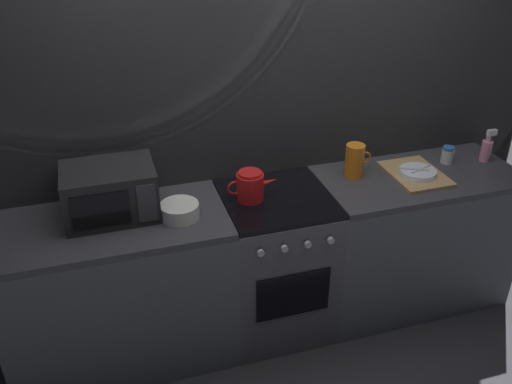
# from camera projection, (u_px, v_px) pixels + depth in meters

# --- Properties ---
(ground_plane) EXTENTS (8.00, 8.00, 0.00)m
(ground_plane) POSITION_uv_depth(u_px,v_px,m) (274.00, 320.00, 3.47)
(ground_plane) COLOR #2D2D33
(back_wall) EXTENTS (3.60, 0.05, 2.40)m
(back_wall) POSITION_uv_depth(u_px,v_px,m) (259.00, 125.00, 3.15)
(back_wall) COLOR gray
(back_wall) RESTS_ON ground_plane
(counter_left) EXTENTS (1.20, 0.60, 0.90)m
(counter_left) POSITION_uv_depth(u_px,v_px,m) (120.00, 292.00, 3.02)
(counter_left) COLOR #515459
(counter_left) RESTS_ON ground_plane
(stove_unit) EXTENTS (0.60, 0.63, 0.90)m
(stove_unit) POSITION_uv_depth(u_px,v_px,m) (275.00, 263.00, 3.25)
(stove_unit) COLOR #4C4C51
(stove_unit) RESTS_ON ground_plane
(counter_right) EXTENTS (1.20, 0.60, 0.90)m
(counter_right) POSITION_uv_depth(u_px,v_px,m) (410.00, 238.00, 3.48)
(counter_right) COLOR #515459
(counter_right) RESTS_ON ground_plane
(microwave) EXTENTS (0.46, 0.35, 0.27)m
(microwave) POSITION_uv_depth(u_px,v_px,m) (110.00, 192.00, 2.80)
(microwave) COLOR black
(microwave) RESTS_ON counter_left
(kettle) EXTENTS (0.28, 0.15, 0.17)m
(kettle) POSITION_uv_depth(u_px,v_px,m) (250.00, 186.00, 2.97)
(kettle) COLOR red
(kettle) RESTS_ON stove_unit
(mixing_bowl) EXTENTS (0.20, 0.20, 0.08)m
(mixing_bowl) POSITION_uv_depth(u_px,v_px,m) (180.00, 211.00, 2.82)
(mixing_bowl) COLOR silver
(mixing_bowl) RESTS_ON counter_left
(pitcher) EXTENTS (0.16, 0.11, 0.20)m
(pitcher) POSITION_uv_depth(u_px,v_px,m) (355.00, 161.00, 3.20)
(pitcher) COLOR orange
(pitcher) RESTS_ON counter_right
(dish_pile) EXTENTS (0.30, 0.40, 0.06)m
(dish_pile) POSITION_uv_depth(u_px,v_px,m) (416.00, 173.00, 3.23)
(dish_pile) COLOR tan
(dish_pile) RESTS_ON counter_right
(spice_jar) EXTENTS (0.08, 0.08, 0.10)m
(spice_jar) POSITION_uv_depth(u_px,v_px,m) (448.00, 155.00, 3.38)
(spice_jar) COLOR silver
(spice_jar) RESTS_ON counter_right
(spray_bottle) EXTENTS (0.08, 0.06, 0.20)m
(spray_bottle) POSITION_uv_depth(u_px,v_px,m) (487.00, 149.00, 3.39)
(spray_bottle) COLOR pink
(spray_bottle) RESTS_ON counter_right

